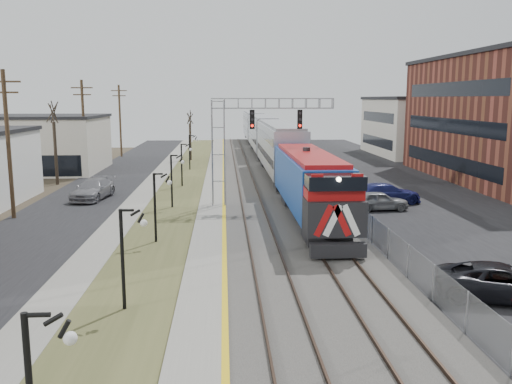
{
  "coord_description": "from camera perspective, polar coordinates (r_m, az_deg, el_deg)",
  "views": [
    {
      "loc": [
        -0.11,
        -12.17,
        8.08
      ],
      "look_at": [
        1.8,
        19.57,
        2.6
      ],
      "focal_mm": 38.0,
      "sensor_mm": 36.0,
      "label": 1
    }
  ],
  "objects": [
    {
      "name": "sidewalk",
      "position": [
        48.34,
        -11.59,
        0.01
      ],
      "size": [
        2.0,
        120.0,
        0.08
      ],
      "primitive_type": "cube",
      "color": "gray",
      "rests_on": "ground"
    },
    {
      "name": "car_lot_d",
      "position": [
        43.1,
        13.45,
        -0.2
      ],
      "size": [
        5.93,
        3.29,
        1.62
      ],
      "primitive_type": "imported",
      "rotation": [
        0.0,
        0.0,
        1.76
      ],
      "color": "navy",
      "rests_on": "ground"
    },
    {
      "name": "grass_median",
      "position": [
        48.01,
        -8.04,
        0.03
      ],
      "size": [
        4.0,
        120.0,
        0.06
      ],
      "primitive_type": "cube",
      "color": "#4A4E29",
      "rests_on": "ground"
    },
    {
      "name": "platform_edge",
      "position": [
        47.81,
        -3.41,
        0.33
      ],
      "size": [
        0.24,
        120.0,
        0.01
      ],
      "primitive_type": "cube",
      "color": "gold",
      "rests_on": "platform"
    },
    {
      "name": "lampposts",
      "position": [
        31.3,
        -10.52,
        -1.59
      ],
      "size": [
        0.14,
        62.14,
        4.0
      ],
      "color": "black",
      "rests_on": "ground"
    },
    {
      "name": "track_near",
      "position": [
        47.85,
        -0.87,
        0.39
      ],
      "size": [
        1.58,
        120.0,
        0.15
      ],
      "color": "#2D2119",
      "rests_on": "ballast_bed"
    },
    {
      "name": "ballast_bed",
      "position": [
        48.01,
        1.51,
        0.21
      ],
      "size": [
        8.0,
        120.0,
        0.2
      ],
      "primitive_type": "cube",
      "color": "#595651",
      "rests_on": "ground"
    },
    {
      "name": "car_street_b",
      "position": [
        45.86,
        -16.79,
        0.24
      ],
      "size": [
        3.06,
        5.85,
        1.62
      ],
      "primitive_type": "imported",
      "rotation": [
        0.0,
        0.0,
        -0.15
      ],
      "color": "gray",
      "rests_on": "ground"
    },
    {
      "name": "bare_trees",
      "position": [
        52.87,
        -17.19,
        3.51
      ],
      "size": [
        12.3,
        42.3,
        5.95
      ],
      "color": "#382D23",
      "rests_on": "ground"
    },
    {
      "name": "fence",
      "position": [
        48.44,
        6.47,
        1.07
      ],
      "size": [
        0.04,
        120.0,
        1.6
      ],
      "primitive_type": "cube",
      "color": "gray",
      "rests_on": "ground"
    },
    {
      "name": "utility_poles",
      "position": [
        39.97,
        -24.61,
        4.48
      ],
      "size": [
        0.28,
        80.28,
        10.0
      ],
      "color": "#4C3823",
      "rests_on": "ground"
    },
    {
      "name": "car_lot_c",
      "position": [
        24.3,
        24.51,
        -8.74
      ],
      "size": [
        5.73,
        3.81,
        1.46
      ],
      "primitive_type": "imported",
      "rotation": [
        0.0,
        0.0,
        1.29
      ],
      "color": "black",
      "rests_on": "ground"
    },
    {
      "name": "street_west",
      "position": [
        49.19,
        -16.78,
        -0.07
      ],
      "size": [
        7.0,
        120.0,
        0.04
      ],
      "primitive_type": "cube",
      "color": "black",
      "rests_on": "ground"
    },
    {
      "name": "signal_gantry",
      "position": [
        40.26,
        -1.56,
        6.23
      ],
      "size": [
        9.0,
        1.07,
        8.15
      ],
      "color": "gray",
      "rests_on": "ground"
    },
    {
      "name": "car_lot_e",
      "position": [
        40.55,
        12.86,
        -0.94
      ],
      "size": [
        4.25,
        1.9,
        1.42
      ],
      "primitive_type": "imported",
      "rotation": [
        0.0,
        0.0,
        1.63
      ],
      "color": "gray",
      "rests_on": "ground"
    },
    {
      "name": "track_far",
      "position": [
        48.14,
        3.29,
        0.43
      ],
      "size": [
        1.58,
        120.0,
        0.15
      ],
      "color": "#2D2119",
      "rests_on": "ballast_bed"
    },
    {
      "name": "platform",
      "position": [
        47.84,
        -4.46,
        0.17
      ],
      "size": [
        2.0,
        120.0,
        0.24
      ],
      "primitive_type": "cube",
      "color": "gray",
      "rests_on": "ground"
    },
    {
      "name": "train",
      "position": [
        70.42,
        1.14,
        5.58
      ],
      "size": [
        3.0,
        85.85,
        5.33
      ],
      "color": "#123E95",
      "rests_on": "ground"
    },
    {
      "name": "parking_lot",
      "position": [
        50.49,
        15.21,
        0.25
      ],
      "size": [
        16.0,
        120.0,
        0.04
      ],
      "primitive_type": "cube",
      "color": "black",
      "rests_on": "ground"
    }
  ]
}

